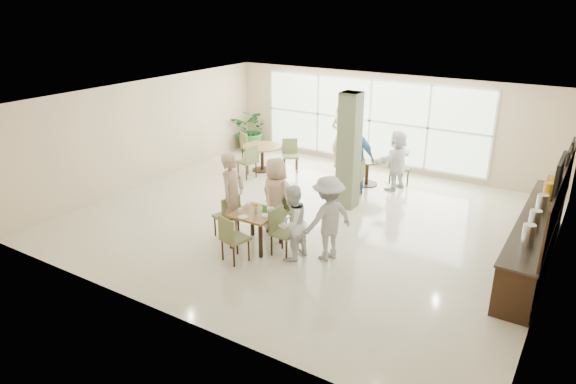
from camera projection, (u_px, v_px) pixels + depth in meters
The scene contains 23 objects.
ground at pixel (308, 219), 11.87m from camera, with size 10.00×10.00×0.00m, color beige.
room_shell at pixel (309, 148), 11.27m from camera, with size 10.00×10.00×10.00m.
window_bank at pixel (370, 120), 15.15m from camera, with size 7.00×0.04×7.00m.
column at pixel (349, 151), 12.13m from camera, with size 0.45×0.45×2.80m, color #636C4B.
main_table at pixel (256, 217), 10.37m from camera, with size 0.86×0.86×0.75m.
round_table_left at pixel (262, 151), 15.03m from camera, with size 1.14×1.14×0.75m.
round_table_right at pixel (367, 165), 13.89m from camera, with size 1.04×1.04×0.75m.
chairs_main_table at pixel (256, 224), 10.46m from camera, with size 2.00×2.06×0.95m.
chairs_table_left at pixel (262, 155), 15.08m from camera, with size 2.16×1.80×0.95m.
chairs_table_right at pixel (366, 168), 13.89m from camera, with size 2.21×1.91×0.95m.
tabletop_clutter at pixel (256, 209), 10.32m from camera, with size 0.71×0.81×0.21m.
buffet_counter at pixel (536, 237), 9.74m from camera, with size 0.64×4.70×1.95m.
wall_tv at pixel (559, 175), 8.18m from camera, with size 0.06×1.00×0.58m.
framed_art_a at pixel (566, 167), 9.55m from camera, with size 0.05×0.55×0.70m.
framed_art_b at pixel (570, 156), 10.18m from camera, with size 0.05×0.55×0.70m.
potted_plant at pixel (252, 130), 16.94m from camera, with size 1.27×1.27×1.41m, color #265F29.
teen_left at pixel (233, 196), 10.68m from camera, with size 0.68×0.45×1.86m, color tan.
teen_far at pixel (276, 195), 11.02m from camera, with size 0.81×0.44×1.67m, color tan.
teen_right at pixel (292, 223), 9.83m from camera, with size 0.74×0.57×1.52m, color white.
teen_standing at pixel (328, 218), 9.82m from camera, with size 1.09×0.63×1.69m, color #A1A1A3.
adult_a at pixel (355, 158), 13.12m from camera, with size 1.13×0.64×1.92m, color #4283C6.
adult_b at pixel (397, 160), 13.48m from camera, with size 1.49×0.64×1.60m, color white.
adult_standing at pixel (341, 137), 15.12m from camera, with size 0.70×0.46×1.92m, color tan.
Camera 1 is at (5.38, -9.46, 4.81)m, focal length 32.00 mm.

